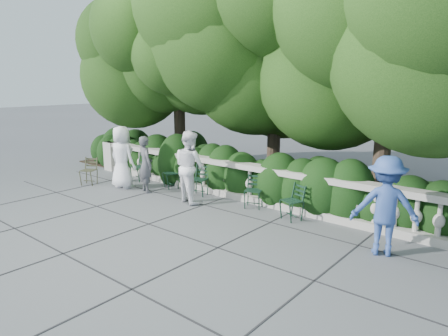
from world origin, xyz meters
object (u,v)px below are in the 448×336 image
Objects in this scene: person_woman_grey at (146,164)px; person_casual_man at (190,167)px; chair_a at (167,189)px; chair_weathered at (87,186)px; chair_b at (136,181)px; chair_e at (252,209)px; chair_d at (197,196)px; person_businessman at (122,157)px; chair_c at (286,221)px; person_older_blue at (385,206)px.

person_casual_man is at bearing -157.74° from person_woman_grey.
chair_weathered is (-2.10, -1.31, 0.00)m from chair_a.
chair_b and chair_weathered have the same top height.
chair_e is 1.00× the size of chair_weathered.
chair_d is 1.82m from chair_e.
person_casual_man is (3.53, 0.85, 0.93)m from chair_weathered.
person_businessman is at bearing -66.14° from chair_b.
chair_b is 4.44m from chair_e.
chair_d is (1.24, -0.03, 0.00)m from chair_a.
chair_e is at bearing -13.83° from chair_d.
person_older_blue reaches higher than chair_c.
person_businessman is 2.53m from person_casual_man.
chair_e is 3.40m from person_woman_grey.
chair_c and chair_d have the same top height.
chair_e is 4.30m from person_businessman.
person_woman_grey is 6.56m from person_older_blue.
chair_a is 0.45× the size of person_casual_man.
person_businessman is (-1.08, -0.72, 0.91)m from chair_a.
person_older_blue is at bearing -161.78° from person_woman_grey.
person_casual_man reaches higher than chair_weathered.
person_casual_man is at bearing -152.02° from chair_c.
person_businessman is at bearing 2.13° from chair_weathered.
chair_b is 0.46× the size of person_businessman.
chair_c is at bearing -30.77° from chair_e.
person_woman_grey is (-0.19, -0.59, 0.80)m from chair_a.
chair_a is 0.53× the size of person_woman_grey.
chair_c is at bearing -158.92° from person_casual_man.
chair_b is at bearing -69.44° from person_businessman.
chair_d is 2.59m from person_businessman.
chair_c and chair_weathered have the same top height.
chair_e is at bearing -167.61° from chair_c.
chair_weathered is (-5.15, -1.33, 0.00)m from chair_e.
chair_e is at bearing -151.55° from person_woman_grey.
chair_weathered is (-6.22, -1.16, 0.00)m from chair_c.
person_older_blue is at bearing -31.52° from chair_e.
person_casual_man is (-1.62, -0.48, 0.93)m from chair_e.
person_woman_grey is (1.20, -0.55, 0.80)m from chair_b.
chair_e is at bearing 0.54° from chair_b.
person_businessman is (-5.21, -0.57, 0.91)m from chair_c.
chair_a and chair_c have the same top height.
chair_c is at bearing -177.25° from person_businessman.
person_casual_man is (1.62, 0.12, 0.13)m from person_woman_grey.
chair_b is at bearing 158.96° from chair_e.
chair_weathered is at bearing -18.80° from person_older_blue.
chair_b is 5.51m from chair_c.
chair_c is at bearing -17.49° from chair_weathered.
person_woman_grey is at bearing -23.63° from person_older_blue.
chair_a and chair_d have the same top height.
person_casual_man reaches higher than person_older_blue.
chair_d is at bearing 159.60° from chair_e.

